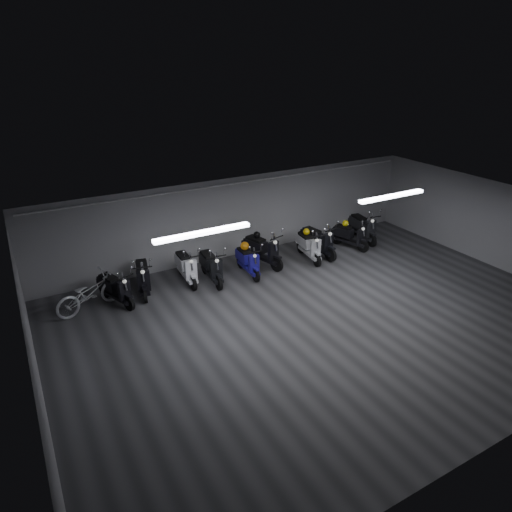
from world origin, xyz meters
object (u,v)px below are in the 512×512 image
scooter_8 (350,232)px  helmet_3 (245,246)px  bicycle (89,289)px  scooter_0 (115,284)px  scooter_7 (318,236)px  scooter_4 (248,257)px  helmet_2 (345,223)px  helmet_0 (257,235)px  helmet_1 (306,232)px  scooter_6 (309,242)px  scooter_9 (363,223)px  scooter_2 (186,262)px  scooter_1 (142,272)px  scooter_5 (263,245)px  scooter_3 (211,262)px

scooter_8 → helmet_3: bearing=160.2°
scooter_8 → bicycle: 9.15m
scooter_0 → scooter_8: scooter_0 is taller
scooter_0 → scooter_7: 7.02m
scooter_4 → bicycle: size_ratio=0.86×
helmet_2 → helmet_3: (-4.21, -0.09, 0.01)m
scooter_4 → helmet_0: size_ratio=7.20×
scooter_8 → helmet_1: 1.89m
scooter_0 → helmet_0: bearing=-15.5°
scooter_7 → helmet_1: size_ratio=8.24×
scooter_6 → scooter_9: bearing=16.5°
helmet_0 → helmet_2: bearing=-5.2°
scooter_2 → helmet_3: size_ratio=6.40×
scooter_6 → scooter_8: (1.90, 0.10, -0.03)m
scooter_8 → scooter_1: bearing=159.2°
scooter_6 → scooter_9: (2.79, 0.43, 0.05)m
scooter_0 → scooter_7: size_ratio=0.89×
scooter_9 → helmet_0: scooter_9 is taller
helmet_1 → scooter_4: bearing=-174.2°
helmet_1 → scooter_7: bearing=-13.9°
scooter_1 → scooter_9: 8.47m
scooter_6 → helmet_3: 2.41m
scooter_6 → scooter_8: size_ratio=1.04×
helmet_3 → bicycle: bearing=180.0°
scooter_5 → helmet_0: scooter_5 is taller
helmet_0 → scooter_6: bearing=-20.9°
scooter_5 → helmet_2: (3.45, -0.06, 0.17)m
scooter_2 → helmet_2: size_ratio=7.74×
scooter_0 → scooter_5: size_ratio=0.88×
scooter_3 → helmet_2: scooter_3 is taller
scooter_1 → helmet_1: scooter_1 is taller
scooter_5 → bicycle: bearing=166.4°
scooter_6 → helmet_1: bearing=90.0°
scooter_5 → scooter_7: (2.10, -0.25, -0.01)m
helmet_0 → scooter_9: bearing=-2.8°
scooter_9 → helmet_1: (-2.76, -0.18, 0.23)m
scooter_8 → bicycle: scooter_8 is taller
bicycle → helmet_0: 5.58m
scooter_8 → helmet_0: 3.66m
scooter_6 → scooter_3: bearing=-174.3°
scooter_0 → helmet_0: size_ratio=7.40×
scooter_6 → scooter_9: scooter_9 is taller
scooter_2 → scooter_8: bearing=-0.5°
scooter_2 → helmet_3: (1.92, -0.25, 0.24)m
bicycle → scooter_3: bearing=-109.5°
scooter_9 → helmet_0: (-4.49, 0.22, 0.31)m
scooter_7 → helmet_2: size_ratio=8.29×
scooter_1 → scooter_6: bearing=8.3°
scooter_6 → helmet_2: scooter_6 is taller
scooter_5 → scooter_7: size_ratio=1.02×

